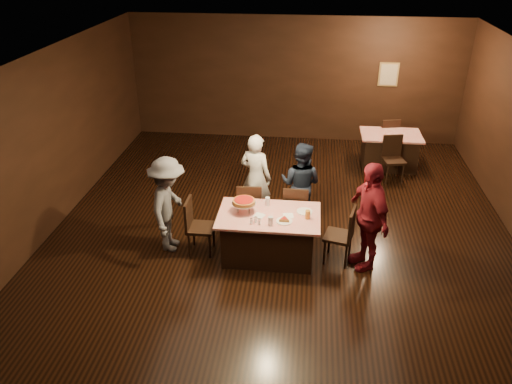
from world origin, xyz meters
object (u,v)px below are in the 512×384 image
Objects in this scene: pizza_stand at (244,202)px; diner_grey_knit at (169,205)px; glass_front_left at (271,221)px; glass_back at (268,201)px; chair_back_near at (394,159)px; back_table at (389,150)px; diner_navy_hoodie at (301,184)px; diner_white_jacket at (256,177)px; main_table at (269,235)px; glass_amber at (308,215)px; chair_far_left at (250,206)px; chair_far_right at (296,209)px; chair_end_right at (339,235)px; diner_red_shirt at (369,216)px; chair_back_far at (386,137)px; plate_empty at (304,211)px; chair_end_left at (201,227)px.

diner_grey_knit is at bearing 179.14° from pizza_stand.
glass_front_left and glass_back have the same top height.
pizza_stand is (-2.75, -3.02, 0.48)m from chair_back_near.
diner_navy_hoodie is at bearing -125.55° from back_table.
diner_white_jacket reaches higher than back_table.
glass_front_left is at bearing -102.44° from diner_grey_knit.
main_table is at bearing -92.43° from diner_grey_knit.
chair_far_left is at bearing 141.34° from glass_amber.
chair_far_right is at bearing 45.00° from glass_back.
chair_end_right is 1.92m from diner_white_jacket.
diner_grey_knit is at bearing 44.98° from diner_navy_hoodie.
diner_red_shirt is 12.61× the size of glass_back.
diner_red_shirt is (-0.83, -4.43, 0.41)m from chair_back_far.
glass_back is at bearing 99.46° from main_table.
glass_amber is (-0.50, -0.05, 0.37)m from chair_end_right.
plate_empty is (-0.97, 0.21, -0.11)m from diner_red_shirt.
diner_grey_knit is 2.17m from plate_empty.
chair_back_far is at bearing -42.73° from diner_grey_knit.
glass_front_left is at bearing -138.01° from plate_empty.
diner_navy_hoodie reaches higher than pizza_stand.
chair_back_far is 6.79× the size of glass_amber.
glass_front_left is at bearing 51.46° from chair_back_far.
pizza_stand is at bearing 69.47° from diner_navy_hoodie.
pizza_stand reaches higher than main_table.
chair_end_left is 2.65m from diner_red_shirt.
chair_back_near is 4.99m from diner_grey_knit.
chair_far_left is 2.12m from diner_red_shirt.
back_table is at bearing 145.10° from diner_red_shirt.
chair_far_right is 6.79× the size of glass_amber.
glass_back is at bearing 47.15° from chair_back_far.
chair_far_left is 0.58m from diner_white_jacket.
pizza_stand is 0.97m from plate_empty.
pizza_stand is at bearing -144.76° from chair_back_near.
chair_back_near is at bearing -127.97° from chair_far_right.
glass_back is at bearing -81.64° from diner_grey_knit.
chair_end_left is at bearing 28.62° from chair_far_right.
chair_end_right reaches higher than plate_empty.
chair_back_near is at bearing 49.11° from glass_back.
diner_navy_hoodie is (0.86, 0.37, 0.29)m from chair_far_left.
chair_back_near reaches higher than plate_empty.
main_table is at bearing -89.99° from chair_end_left.
chair_far_left is at bearing -132.31° from back_table.
chair_end_right is at bearing -121.32° from diner_red_shirt.
chair_back_far is at bearing 146.71° from diner_red_shirt.
chair_far_left reaches higher than plate_empty.
diner_red_shirt reaches higher than chair_back_near.
chair_end_left is 0.54× the size of diner_red_shirt.
glass_front_left is 1.00× the size of glass_back.
glass_amber reaches higher than plate_empty.
glass_amber is at bearing -75.96° from plate_empty.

